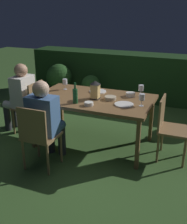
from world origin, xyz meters
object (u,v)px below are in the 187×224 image
object	(u,v)px
dining_table	(94,101)
person_in_cream	(20,95)
potted_plant_by_hedge	(59,78)
lantern_centerpiece	(95,89)
bowl_salad	(130,94)
chair_side_left_a	(38,135)
potted_plant_corner	(91,87)
chair_head_near	(31,105)
person_in_blue	(46,118)
plate_b	(98,91)
chair_head_far	(169,126)
bowl_bread	(89,104)
wine_glass_a	(142,98)
plate_a	(124,104)
green_bottle_on_table	(75,96)
wine_glass_b	(65,82)
wine_glass_c	(141,88)
bowl_olives	(110,98)

from	to	relation	value
dining_table	person_in_cream	bearing A→B (deg)	180.00
potted_plant_by_hedge	person_in_cream	bearing A→B (deg)	-82.08
lantern_centerpiece	bowl_salad	bearing A→B (deg)	34.27
chair_side_left_a	potted_plant_corner	size ratio (longest dim) A/B	1.44
chair_head_near	chair_side_left_a	world-z (taller)	same
chair_head_near	person_in_blue	distance (m)	1.02
plate_b	chair_head_far	bearing A→B (deg)	-14.15
bowl_bread	wine_glass_a	bearing A→B (deg)	20.58
chair_side_left_a	plate_a	xyz separation A→B (m)	(0.88, 0.77, 0.27)
bowl_salad	wine_glass_a	bearing A→B (deg)	-54.96
person_in_blue	green_bottle_on_table	world-z (taller)	person_in_blue
chair_head_far	chair_side_left_a	bearing A→B (deg)	-148.84
lantern_centerpiece	plate_a	size ratio (longest dim) A/B	1.03
person_in_blue	wine_glass_b	distance (m)	0.97
dining_table	bowl_salad	distance (m)	0.55
bowl_salad	potted_plant_corner	distance (m)	2.00
bowl_bread	potted_plant_by_hedge	distance (m)	2.64
person_in_blue	bowl_bread	bearing A→B (deg)	39.57
plate_a	plate_b	xyz separation A→B (m)	(-0.54, 0.42, 0.00)
chair_head_near	potted_plant_by_hedge	world-z (taller)	chair_head_near
wine_glass_c	bowl_bread	distance (m)	0.86
dining_table	plate_b	size ratio (longest dim) A/B	6.61
chair_head_near	wine_glass_c	bearing A→B (deg)	10.89
green_bottle_on_table	wine_glass_a	bearing A→B (deg)	14.89
bowl_olives	bowl_bread	xyz separation A→B (m)	(-0.19, -0.34, 0.00)
chair_head_far	plate_b	world-z (taller)	chair_head_far
chair_head_far	lantern_centerpiece	world-z (taller)	lantern_centerpiece
chair_side_left_a	potted_plant_by_hedge	distance (m)	2.89
bowl_olives	bowl_salad	size ratio (longest dim) A/B	1.22
person_in_cream	plate_a	xyz separation A→B (m)	(1.79, -0.13, 0.12)
green_bottle_on_table	potted_plant_corner	distance (m)	2.23
dining_table	wine_glass_c	xyz separation A→B (m)	(0.62, 0.33, 0.17)
person_in_cream	bowl_bread	size ratio (longest dim) A/B	9.36
dining_table	plate_b	xyz separation A→B (m)	(-0.05, 0.29, 0.06)
dining_table	bowl_olives	size ratio (longest dim) A/B	10.23
bowl_olives	bowl_bread	size ratio (longest dim) A/B	1.36
bowl_salad	potted_plant_corner	world-z (taller)	bowl_salad
wine_glass_c	plate_a	xyz separation A→B (m)	(-0.12, -0.46, -0.11)
potted_plant_by_hedge	dining_table	bearing A→B (deg)	-48.58
wine_glass_c	bowl_bread	size ratio (longest dim) A/B	1.38
lantern_centerpiece	person_in_cream	bearing A→B (deg)	178.61
chair_head_far	potted_plant_corner	distance (m)	2.58
wine_glass_c	potted_plant_corner	xyz separation A→B (m)	(-1.39, 1.43, -0.52)
plate_a	potted_plant_corner	distance (m)	2.32
wine_glass_b	plate_a	distance (m)	1.14
person_in_cream	bowl_olives	distance (m)	1.56
potted_plant_by_hedge	bowl_salad	bearing A→B (deg)	-36.26
chair_head_far	person_in_blue	distance (m)	1.65
green_bottle_on_table	potted_plant_corner	bearing A→B (deg)	107.11
plate_b	bowl_bread	bearing A→B (deg)	-79.71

